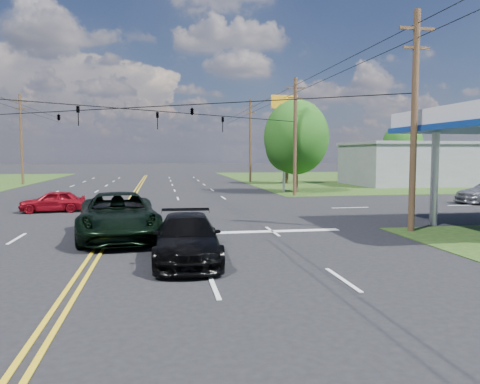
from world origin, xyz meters
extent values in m
plane|color=black|center=(0.00, 12.00, 0.00)|extent=(280.00, 280.00, 0.00)
cube|color=#1A3A12|center=(35.00, 44.00, 0.00)|extent=(46.00, 48.00, 0.03)
cube|color=silver|center=(5.00, 4.00, 0.00)|extent=(10.00, 0.50, 0.02)
cube|color=slate|center=(30.00, 32.00, 2.20)|extent=(14.00, 10.00, 4.40)
cylinder|color=#A5A5AA|center=(15.00, 4.50, 2.33)|extent=(0.36, 0.36, 4.65)
cylinder|color=#442D1D|center=(13.00, 3.00, 4.75)|extent=(0.28, 0.28, 9.50)
cube|color=#442D1D|center=(13.00, 3.00, 8.70)|extent=(1.60, 0.12, 0.12)
cube|color=#442D1D|center=(13.00, 3.00, 7.90)|extent=(1.20, 0.10, 0.10)
cylinder|color=#442D1D|center=(13.00, 21.00, 4.75)|extent=(0.28, 0.28, 9.50)
cube|color=#442D1D|center=(13.00, 21.00, 8.70)|extent=(1.60, 0.12, 0.12)
cube|color=#442D1D|center=(13.00, 21.00, 7.90)|extent=(1.20, 0.10, 0.10)
cylinder|color=#442D1D|center=(-13.00, 40.00, 5.00)|extent=(0.28, 0.28, 10.00)
cube|color=#442D1D|center=(-13.00, 40.00, 9.20)|extent=(1.60, 0.12, 0.12)
cube|color=#442D1D|center=(-13.00, 40.00, 8.40)|extent=(1.20, 0.10, 0.10)
cylinder|color=#442D1D|center=(13.00, 40.00, 5.00)|extent=(0.28, 0.28, 10.00)
cube|color=#442D1D|center=(13.00, 40.00, 9.20)|extent=(1.60, 0.12, 0.12)
cube|color=#442D1D|center=(13.00, 40.00, 8.40)|extent=(1.20, 0.10, 0.10)
imported|color=black|center=(-2.08, 10.56, 5.42)|extent=(0.17, 0.21, 1.05)
imported|color=black|center=(2.08, 13.44, 5.42)|extent=(0.17, 0.21, 1.05)
imported|color=black|center=(6.50, 16.50, 5.42)|extent=(0.17, 0.21, 1.05)
imported|color=black|center=(-3.90, 14.70, 5.70)|extent=(1.24, 0.26, 0.50)
imported|color=black|center=(3.90, 9.30, 5.70)|extent=(1.24, 0.26, 0.50)
cylinder|color=black|center=(13.00, 10.00, 8.90)|extent=(0.04, 100.00, 0.04)
cylinder|color=black|center=(13.00, 10.00, 8.30)|extent=(0.04, 100.00, 0.04)
cylinder|color=#442D1D|center=(14.00, 24.00, 1.65)|extent=(0.36, 0.36, 3.30)
ellipsoid|color=#214A13|center=(14.00, 24.00, 4.88)|extent=(5.70, 5.70, 6.60)
cylinder|color=#442D1D|center=(16.50, 36.00, 1.43)|extent=(0.36, 0.36, 2.86)
ellipsoid|color=#214A13|center=(16.50, 36.00, 4.23)|extent=(4.94, 4.94, 5.72)
cylinder|color=#442D1D|center=(34.00, 42.00, 1.54)|extent=(0.36, 0.36, 3.08)
ellipsoid|color=#214A13|center=(34.00, 42.00, 4.55)|extent=(5.32, 5.32, 6.16)
imported|color=black|center=(0.50, 3.50, 0.92)|extent=(3.75, 6.91, 1.84)
imported|color=black|center=(3.00, -1.03, 0.73)|extent=(2.24, 5.13, 1.47)
imported|color=maroon|center=(-4.02, 13.00, 0.64)|extent=(3.87, 1.88, 1.27)
cylinder|color=#A5A5AA|center=(13.00, 24.41, 4.27)|extent=(0.20, 0.20, 8.54)
cube|color=#FFAB1A|center=(13.00, 24.41, 7.94)|extent=(2.35, 0.27, 1.17)
camera|label=1|loc=(2.18, -15.71, 3.39)|focal=35.00mm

